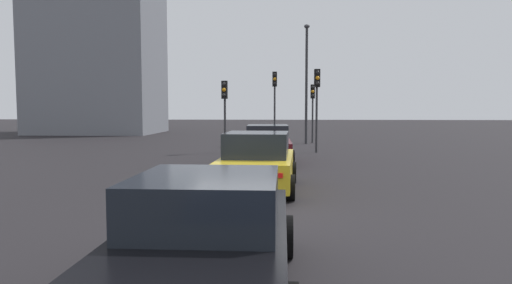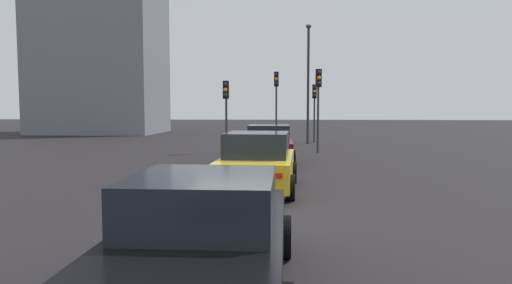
% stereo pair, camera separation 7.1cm
% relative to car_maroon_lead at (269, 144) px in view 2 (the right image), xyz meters
% --- Properties ---
extents(ground_plane, '(160.00, 160.00, 0.20)m').
position_rel_car_maroon_lead_xyz_m(ground_plane, '(-9.19, 0.07, -0.85)').
color(ground_plane, black).
extents(car_maroon_lead, '(4.41, 2.19, 1.56)m').
position_rel_car_maroon_lead_xyz_m(car_maroon_lead, '(0.00, 0.00, 0.00)').
color(car_maroon_lead, '#510F16').
rests_on(car_maroon_lead, ground_plane).
extents(car_yellow_second, '(4.29, 2.20, 1.60)m').
position_rel_car_maroon_lead_xyz_m(car_yellow_second, '(-6.50, 0.05, 0.02)').
color(car_yellow_second, gold).
rests_on(car_yellow_second, ground_plane).
extents(car_black_third, '(4.28, 2.08, 1.48)m').
position_rel_car_maroon_lead_xyz_m(car_black_third, '(-13.39, 0.24, -0.04)').
color(car_black_third, black).
rests_on(car_black_third, ground_plane).
extents(traffic_light_near_left, '(0.32, 0.28, 4.48)m').
position_rel_car_maroon_lead_xyz_m(traffic_light_near_left, '(9.10, -0.11, 2.45)').
color(traffic_light_near_left, '#2D2D30').
rests_on(traffic_light_near_left, ground_plane).
extents(traffic_light_near_right, '(0.32, 0.30, 3.79)m').
position_rel_car_maroon_lead_xyz_m(traffic_light_near_right, '(10.80, -2.54, 1.98)').
color(traffic_light_near_right, '#2D2D30').
rests_on(traffic_light_near_right, ground_plane).
extents(traffic_light_far_left, '(0.33, 0.30, 4.21)m').
position_rel_car_maroon_lead_xyz_m(traffic_light_far_left, '(4.25, -2.33, 2.27)').
color(traffic_light_far_left, '#2D2D30').
rests_on(traffic_light_far_left, ground_plane).
extents(traffic_light_far_right, '(0.33, 0.30, 3.62)m').
position_rel_car_maroon_lead_xyz_m(traffic_light_far_right, '(3.85, 2.30, 1.86)').
color(traffic_light_far_right, '#2D2D30').
rests_on(traffic_light_far_right, ground_plane).
extents(street_lamp_kerbside, '(0.56, 0.36, 7.47)m').
position_rel_car_maroon_lead_xyz_m(street_lamp_kerbside, '(10.01, -2.09, 3.64)').
color(street_lamp_kerbside, '#2D2D30').
rests_on(street_lamp_kerbside, ground_plane).
extents(building_facade_left, '(8.31, 10.55, 17.34)m').
position_rel_car_maroon_lead_xyz_m(building_facade_left, '(21.52, 16.07, 7.92)').
color(building_facade_left, slate).
rests_on(building_facade_left, ground_plane).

